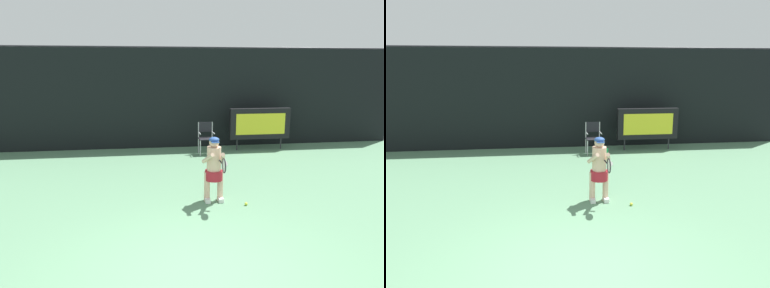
% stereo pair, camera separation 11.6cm
% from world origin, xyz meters
% --- Properties ---
extents(ground, '(18.00, 22.00, 0.03)m').
position_xyz_m(ground, '(0.00, -0.19, -0.01)').
color(ground, '#5A8764').
extents(backdrop_screen, '(18.00, 0.12, 3.66)m').
position_xyz_m(backdrop_screen, '(0.00, 8.50, 1.81)').
color(backdrop_screen, black).
rests_on(backdrop_screen, ground).
extents(scoreboard, '(2.20, 0.21, 1.50)m').
position_xyz_m(scoreboard, '(3.43, 7.64, 0.95)').
color(scoreboard, black).
rests_on(scoreboard, ground).
extents(umpire_chair, '(0.52, 0.44, 1.08)m').
position_xyz_m(umpire_chair, '(1.41, 7.30, 0.62)').
color(umpire_chair, '#B7B7BC').
rests_on(umpire_chair, ground).
extents(water_bottle, '(0.07, 0.07, 0.27)m').
position_xyz_m(water_bottle, '(1.84, 7.02, 0.12)').
color(water_bottle, '#1C9248').
rests_on(water_bottle, ground).
extents(tennis_player, '(0.53, 0.61, 1.45)m').
position_xyz_m(tennis_player, '(0.79, 2.91, 0.79)').
color(tennis_player, white).
rests_on(tennis_player, ground).
extents(tennis_racket, '(0.03, 0.60, 0.31)m').
position_xyz_m(tennis_racket, '(0.89, 2.39, 0.96)').
color(tennis_racket, black).
extents(tennis_ball_spare, '(0.07, 0.07, 0.07)m').
position_xyz_m(tennis_ball_spare, '(1.44, 2.55, 0.03)').
color(tennis_ball_spare, '#CCDB3D').
rests_on(tennis_ball_spare, ground).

